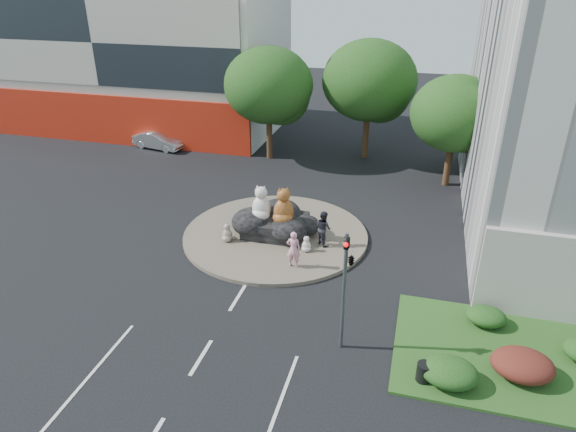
# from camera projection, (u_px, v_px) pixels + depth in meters

# --- Properties ---
(ground) EXTENTS (120.00, 120.00, 0.00)m
(ground) POSITION_uv_depth(u_px,v_px,m) (201.00, 358.00, 19.41)
(ground) COLOR black
(ground) RESTS_ON ground
(roundabout_island) EXTENTS (10.00, 10.00, 0.20)m
(roundabout_island) POSITION_uv_depth(u_px,v_px,m) (276.00, 234.00, 28.03)
(roundabout_island) COLOR brown
(roundabout_island) RESTS_ON ground
(rock_plinth) EXTENTS (3.20, 2.60, 0.90)m
(rock_plinth) POSITION_uv_depth(u_px,v_px,m) (275.00, 225.00, 27.78)
(rock_plinth) COLOR black
(rock_plinth) RESTS_ON roundabout_island
(shophouse_block) EXTENTS (25.20, 12.30, 17.40)m
(shophouse_block) POSITION_uv_depth(u_px,v_px,m) (136.00, 55.00, 45.06)
(shophouse_block) COLOR silver
(shophouse_block) RESTS_ON ground
(grass_verge) EXTENTS (10.00, 6.00, 0.12)m
(grass_verge) POSITION_uv_depth(u_px,v_px,m) (530.00, 361.00, 19.17)
(grass_verge) COLOR #25521B
(grass_verge) RESTS_ON ground
(tree_left) EXTENTS (6.46, 6.46, 8.27)m
(tree_left) POSITION_uv_depth(u_px,v_px,m) (270.00, 89.00, 37.11)
(tree_left) COLOR #382314
(tree_left) RESTS_ON ground
(tree_mid) EXTENTS (6.84, 6.84, 8.76)m
(tree_mid) POSITION_uv_depth(u_px,v_px,m) (370.00, 84.00, 37.07)
(tree_mid) COLOR #382314
(tree_mid) RESTS_ON ground
(tree_right) EXTENTS (5.70, 5.70, 7.30)m
(tree_right) POSITION_uv_depth(u_px,v_px,m) (456.00, 117.00, 32.61)
(tree_right) COLOR #382314
(tree_right) RESTS_ON ground
(hedge_near_green) EXTENTS (2.00, 1.60, 0.90)m
(hedge_near_green) POSITION_uv_depth(u_px,v_px,m) (450.00, 372.00, 17.92)
(hedge_near_green) COLOR #173C13
(hedge_near_green) RESTS_ON grass_verge
(hedge_red) EXTENTS (2.20, 1.76, 0.99)m
(hedge_red) POSITION_uv_depth(u_px,v_px,m) (523.00, 365.00, 18.18)
(hedge_red) COLOR #4B2014
(hedge_red) RESTS_ON grass_verge
(hedge_back_green) EXTENTS (1.60, 1.28, 0.72)m
(hedge_back_green) POSITION_uv_depth(u_px,v_px,m) (486.00, 316.00, 20.90)
(hedge_back_green) COLOR #173C13
(hedge_back_green) RESTS_ON grass_verge
(traffic_light) EXTENTS (0.44, 1.24, 5.00)m
(traffic_light) POSITION_uv_depth(u_px,v_px,m) (348.00, 268.00, 18.35)
(traffic_light) COLOR #595B60
(traffic_light) RESTS_ON ground
(street_lamp) EXTENTS (2.34, 0.22, 8.06)m
(street_lamp) POSITION_uv_depth(u_px,v_px,m) (556.00, 200.00, 21.32)
(street_lamp) COLOR #595B60
(street_lamp) RESTS_ON ground
(cat_white) EXTENTS (1.20, 1.05, 1.94)m
(cat_white) POSITION_uv_depth(u_px,v_px,m) (261.00, 202.00, 27.11)
(cat_white) COLOR silver
(cat_white) RESTS_ON rock_plinth
(cat_tabby) EXTENTS (1.54, 1.47, 2.03)m
(cat_tabby) POSITION_uv_depth(u_px,v_px,m) (284.00, 205.00, 26.67)
(cat_tabby) COLOR #B98126
(cat_tabby) RESTS_ON rock_plinth
(kitten_calico) EXTENTS (0.68, 0.61, 1.03)m
(kitten_calico) POSITION_uv_depth(u_px,v_px,m) (227.00, 232.00, 26.98)
(kitten_calico) COLOR silver
(kitten_calico) RESTS_ON roundabout_island
(kitten_white) EXTENTS (0.64, 0.60, 0.87)m
(kitten_white) POSITION_uv_depth(u_px,v_px,m) (306.00, 243.00, 26.05)
(kitten_white) COLOR beige
(kitten_white) RESTS_ON roundabout_island
(pedestrian_pink) EXTENTS (0.70, 0.47, 1.88)m
(pedestrian_pink) POSITION_uv_depth(u_px,v_px,m) (294.00, 249.00, 24.50)
(pedestrian_pink) COLOR pink
(pedestrian_pink) RESTS_ON roundabout_island
(pedestrian_dark) EXTENTS (1.16, 1.15, 1.89)m
(pedestrian_dark) POSITION_uv_depth(u_px,v_px,m) (323.00, 228.00, 26.46)
(pedestrian_dark) COLOR #21222A
(pedestrian_dark) RESTS_ON roundabout_island
(parked_car) EXTENTS (4.39, 2.17, 1.38)m
(parked_car) POSITION_uv_depth(u_px,v_px,m) (158.00, 140.00, 41.04)
(parked_car) COLOR #B1B3B9
(parked_car) RESTS_ON ground
(litter_bin) EXTENTS (0.72, 0.72, 0.71)m
(litter_bin) POSITION_uv_depth(u_px,v_px,m) (424.00, 372.00, 18.06)
(litter_bin) COLOR black
(litter_bin) RESTS_ON grass_verge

